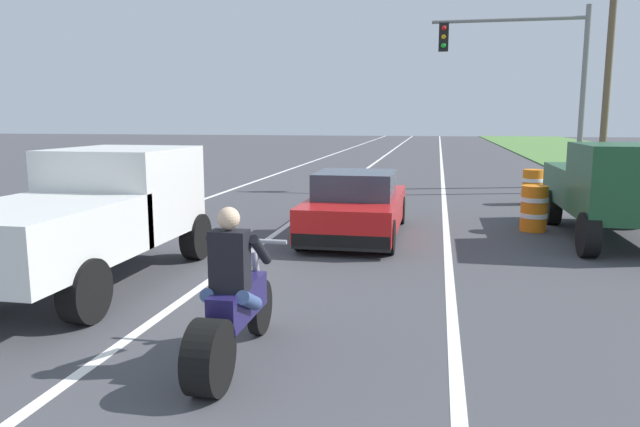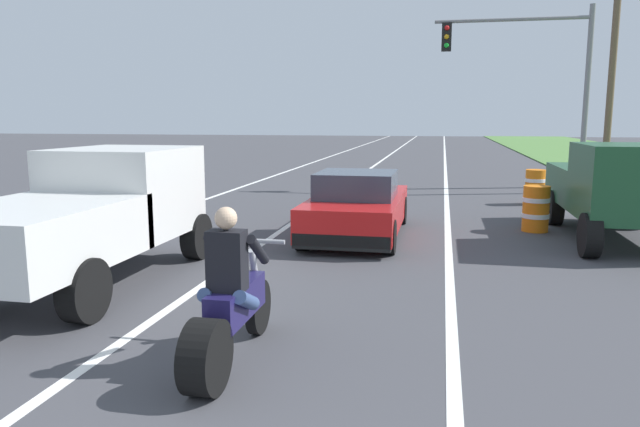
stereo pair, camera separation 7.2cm
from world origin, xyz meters
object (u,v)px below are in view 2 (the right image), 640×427
Objects in this scene: pickup_truck_right_shoulder_dark_green at (618,186)px; construction_barrel_mid at (535,187)px; construction_barrel_nearest at (536,208)px; motorcycle_with_rider at (228,310)px; traffic_light_mast_near at (538,69)px; sports_car_red at (357,207)px; pickup_truck_left_lane_white at (93,210)px.

pickup_truck_right_shoulder_dark_green is 5.00m from construction_barrel_mid.
construction_barrel_mid is (0.59, 4.23, 0.00)m from construction_barrel_nearest.
traffic_light_mast_near is at bearing 72.10° from motorcycle_with_rider.
pickup_truck_right_shoulder_dark_green reaches higher than construction_barrel_mid.
sports_car_red is at bearing -172.58° from pickup_truck_right_shoulder_dark_green.
pickup_truck_right_shoulder_dark_green reaches higher than construction_barrel_nearest.
sports_car_red is 0.90× the size of pickup_truck_left_lane_white.
pickup_truck_left_lane_white is 1.00× the size of pickup_truck_right_shoulder_dark_green.
pickup_truck_right_shoulder_dark_green is 0.80× the size of traffic_light_mast_near.
motorcycle_with_rider is 0.46× the size of pickup_truck_left_lane_white.
traffic_light_mast_near reaches higher than pickup_truck_right_shoulder_dark_green.
pickup_truck_right_shoulder_dark_green is (5.19, 0.68, 0.48)m from sports_car_red.
construction_barrel_nearest is (-1.44, 0.66, -0.60)m from pickup_truck_right_shoulder_dark_green.
pickup_truck_right_shoulder_dark_green is 4.80× the size of construction_barrel_mid.
sports_car_red is 0.72× the size of traffic_light_mast_near.
pickup_truck_left_lane_white reaches higher than motorcycle_with_rider.
sports_car_red is 0.90× the size of pickup_truck_right_shoulder_dark_green.
construction_barrel_nearest is (4.06, 8.12, -0.09)m from motorcycle_with_rider.
traffic_light_mast_near is 8.12m from construction_barrel_nearest.
construction_barrel_nearest is at bearing -98.00° from construction_barrel_mid.
motorcycle_with_rider is 9.08m from construction_barrel_nearest.
traffic_light_mast_near is (4.97, 15.38, 3.43)m from motorcycle_with_rider.
sports_car_red is 3.98m from construction_barrel_nearest.
construction_barrel_nearest is at bearing -97.09° from traffic_light_mast_near.
pickup_truck_right_shoulder_dark_green is 1.70m from construction_barrel_nearest.
traffic_light_mast_near is 6.00× the size of construction_barrel_mid.
pickup_truck_left_lane_white is 4.80× the size of construction_barrel_mid.
pickup_truck_right_shoulder_dark_green is at bearing -80.18° from construction_barrel_mid.
sports_car_red is 5.25m from pickup_truck_right_shoulder_dark_green.
construction_barrel_mid is at bearing 99.82° from pickup_truck_right_shoulder_dark_green.
motorcycle_with_rider is at bearing -39.37° from pickup_truck_left_lane_white.
construction_barrel_nearest is (3.75, 1.34, -0.13)m from sports_car_red.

